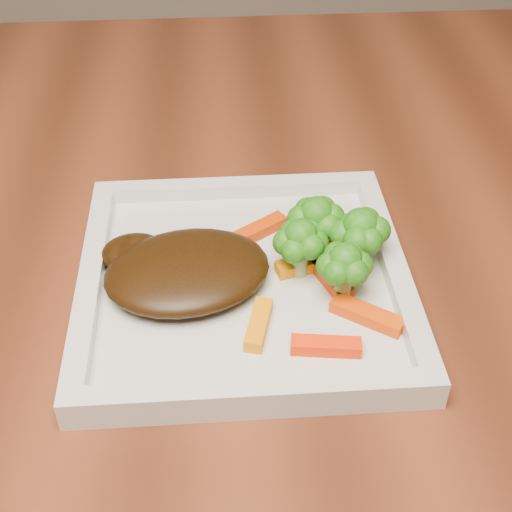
{
  "coord_description": "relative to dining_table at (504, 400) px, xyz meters",
  "views": [
    {
      "loc": [
        -0.2,
        -0.78,
        1.16
      ],
      "look_at": [
        -0.16,
        -0.34,
        0.79
      ],
      "focal_mm": 50.0,
      "sensor_mm": 36.0,
      "label": 1
    }
  ],
  "objects": [
    {
      "name": "plate",
      "position": [
        -0.37,
        -0.16,
        0.38
      ],
      "size": [
        0.27,
        0.27,
        0.01
      ],
      "primitive_type": "cube",
      "color": "silver",
      "rests_on": "dining_table"
    },
    {
      "name": "carrot_4",
      "position": [
        -0.35,
        -0.1,
        0.39
      ],
      "size": [
        0.05,
        0.04,
        0.01
      ],
      "primitive_type": "cube",
      "rotation": [
        0.0,
        0.0,
        0.6
      ],
      "color": "#C73403",
      "rests_on": "plate"
    },
    {
      "name": "floor",
      "position": [
        -0.19,
        0.18,
        -0.38
      ],
      "size": [
        4.0,
        4.0,
        0.01
      ],
      "primitive_type": "cube",
      "color": "#472814",
      "rests_on": "ground"
    },
    {
      "name": "broccoli_2",
      "position": [
        -0.29,
        -0.19,
        0.42
      ],
      "size": [
        0.06,
        0.06,
        0.06
      ],
      "primitive_type": null,
      "rotation": [
        0.0,
        0.0,
        -0.13
      ],
      "color": "#2F7112",
      "rests_on": "plate"
    },
    {
      "name": "carrot_6",
      "position": [
        -0.31,
        -0.15,
        0.39
      ],
      "size": [
        0.06,
        0.03,
        0.01
      ],
      "primitive_type": "cube",
      "rotation": [
        0.0,
        0.0,
        0.26
      ],
      "color": "orange",
      "rests_on": "plate"
    },
    {
      "name": "carrot_1",
      "position": [
        -0.27,
        -0.21,
        0.39
      ],
      "size": [
        0.06,
        0.05,
        0.01
      ],
      "primitive_type": "cube",
      "rotation": [
        0.0,
        0.0,
        -0.62
      ],
      "color": "#DD3E03",
      "rests_on": "plate"
    },
    {
      "name": "broccoli_1",
      "position": [
        -0.27,
        -0.15,
        0.42
      ],
      "size": [
        0.07,
        0.07,
        0.06
      ],
      "primitive_type": null,
      "rotation": [
        0.0,
        0.0,
        -0.29
      ],
      "color": "#216410",
      "rests_on": "plate"
    },
    {
      "name": "broccoli_0",
      "position": [
        -0.3,
        -0.13,
        0.42
      ],
      "size": [
        0.06,
        0.06,
        0.07
      ],
      "primitive_type": null,
      "rotation": [
        0.0,
        0.0,
        -0.03
      ],
      "color": "#196911",
      "rests_on": "plate"
    },
    {
      "name": "steak",
      "position": [
        -0.41,
        -0.16,
        0.4
      ],
      "size": [
        0.16,
        0.13,
        0.03
      ],
      "primitive_type": "ellipsoid",
      "rotation": [
        0.0,
        0.0,
        0.21
      ],
      "color": "black",
      "rests_on": "plate"
    },
    {
      "name": "carrot_2",
      "position": [
        -0.36,
        -0.22,
        0.39
      ],
      "size": [
        0.03,
        0.05,
        0.01
      ],
      "primitive_type": "cube",
      "rotation": [
        0.0,
        0.0,
        1.31
      ],
      "color": "orange",
      "rests_on": "plate"
    },
    {
      "name": "carrot_5",
      "position": [
        -0.3,
        -0.17,
        0.39
      ],
      "size": [
        0.03,
        0.06,
        0.01
      ],
      "primitive_type": "cube",
      "rotation": [
        0.0,
        0.0,
        -1.21
      ],
      "color": "#DE3603",
      "rests_on": "plate"
    },
    {
      "name": "broccoli_3",
      "position": [
        -0.32,
        -0.15,
        0.42
      ],
      "size": [
        0.07,
        0.07,
        0.06
      ],
      "primitive_type": null,
      "rotation": [
        0.0,
        0.0,
        -0.43
      ],
      "color": "#2C7513",
      "rests_on": "plate"
    },
    {
      "name": "dining_table",
      "position": [
        0.0,
        0.0,
        0.0
      ],
      "size": [
        1.6,
        0.9,
        0.75
      ],
      "primitive_type": null,
      "color": "#632B16",
      "rests_on": "floor"
    },
    {
      "name": "carrot_3",
      "position": [
        -0.26,
        -0.12,
        0.39
      ],
      "size": [
        0.05,
        0.04,
        0.01
      ],
      "primitive_type": "cube",
      "rotation": [
        0.0,
        0.0,
        0.53
      ],
      "color": "orange",
      "rests_on": "plate"
    },
    {
      "name": "carrot_0",
      "position": [
        -0.31,
        -0.24,
        0.39
      ],
      "size": [
        0.05,
        0.02,
        0.01
      ],
      "primitive_type": "cube",
      "rotation": [
        0.0,
        0.0,
        -0.14
      ],
      "color": "#FF2C04",
      "rests_on": "plate"
    }
  ]
}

